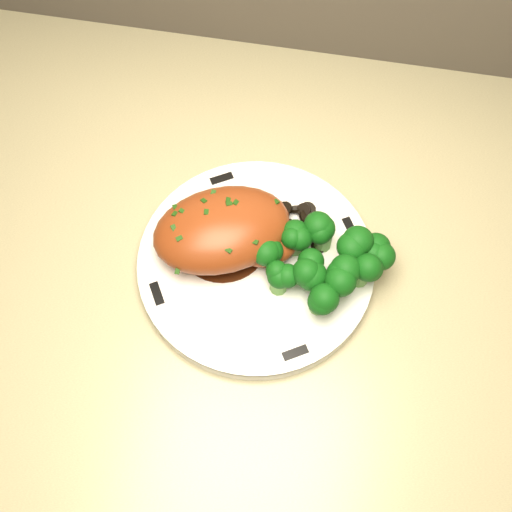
% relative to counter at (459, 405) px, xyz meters
% --- Properties ---
extents(counter, '(2.08, 0.69, 1.02)m').
position_rel_counter_xyz_m(counter, '(0.00, 0.00, 0.00)').
color(counter, '#4E3E24').
rests_on(counter, ground).
extents(plate, '(0.33, 0.33, 0.02)m').
position_rel_counter_xyz_m(plate, '(-0.35, -0.02, 0.46)').
color(plate, white).
rests_on(plate, counter).
extents(rim_accent_0, '(0.02, 0.03, 0.00)m').
position_rel_counter_xyz_m(rim_accent_0, '(-0.25, 0.04, 0.46)').
color(rim_accent_0, black).
rests_on(rim_accent_0, plate).
extents(rim_accent_1, '(0.03, 0.02, 0.00)m').
position_rel_counter_xyz_m(rim_accent_1, '(-0.40, 0.08, 0.46)').
color(rim_accent_1, black).
rests_on(rim_accent_1, plate).
extents(rim_accent_2, '(0.02, 0.03, 0.00)m').
position_rel_counter_xyz_m(rim_accent_2, '(-0.44, -0.07, 0.46)').
color(rim_accent_2, black).
rests_on(rim_accent_2, plate).
extents(rim_accent_3, '(0.03, 0.02, 0.00)m').
position_rel_counter_xyz_m(rim_accent_3, '(-0.29, -0.11, 0.46)').
color(rim_accent_3, black).
rests_on(rim_accent_3, plate).
extents(gravy_pool, '(0.10, 0.10, 0.00)m').
position_rel_counter_xyz_m(gravy_pool, '(-0.39, -0.00, 0.46)').
color(gravy_pool, '#361709').
rests_on(gravy_pool, plate).
extents(chicken_breast, '(0.18, 0.15, 0.06)m').
position_rel_counter_xyz_m(chicken_breast, '(-0.38, -0.00, 0.49)').
color(chicken_breast, brown).
rests_on(chicken_breast, plate).
extents(mushroom_pile, '(0.09, 0.07, 0.02)m').
position_rel_counter_xyz_m(mushroom_pile, '(-0.32, 0.03, 0.47)').
color(mushroom_pile, black).
rests_on(mushroom_pile, plate).
extents(broccoli_florets, '(0.13, 0.10, 0.04)m').
position_rel_counter_xyz_m(broccoli_florets, '(-0.28, -0.02, 0.49)').
color(broccoli_florets, '#57933E').
rests_on(broccoli_florets, plate).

